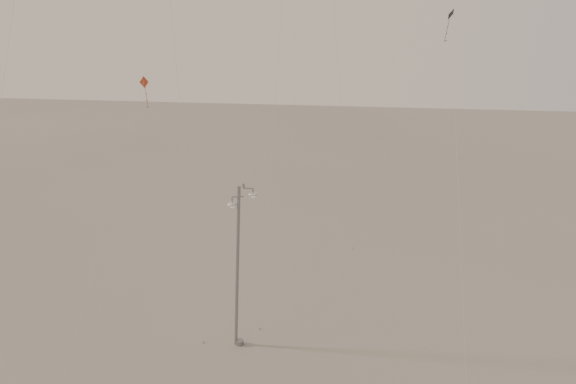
# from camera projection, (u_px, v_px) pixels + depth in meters

# --- Properties ---
(ground) EXTENTS (160.00, 160.00, 0.00)m
(ground) POSITION_uv_depth(u_px,v_px,m) (226.00, 377.00, 29.25)
(ground) COLOR gray
(ground) RESTS_ON ground
(street_lamp) EXTENTS (1.60, 0.69, 9.69)m
(street_lamp) POSITION_uv_depth(u_px,v_px,m) (239.00, 263.00, 30.35)
(street_lamp) COLOR gray
(street_lamp) RESTS_ON ground
(kite_3) EXTENTS (1.41, 12.23, 14.29)m
(kite_3) POSITION_uv_depth(u_px,v_px,m) (129.00, 139.00, 32.75)
(kite_3) COLOR maroon
(kite_3) RESTS_ON ground
(kite_4) EXTENTS (0.96, 13.00, 18.18)m
(kite_4) POSITION_uv_depth(u_px,v_px,m) (454.00, 100.00, 31.47)
(kite_4) COLOR black
(kite_4) RESTS_ON ground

